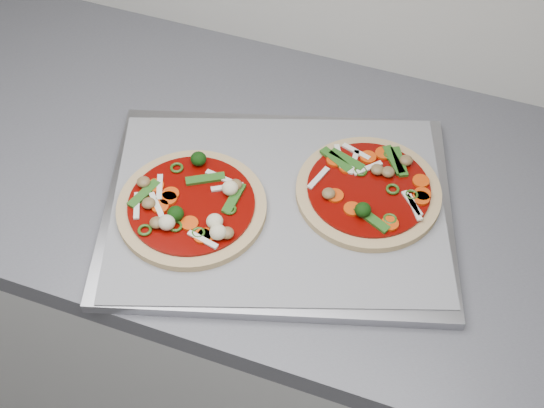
% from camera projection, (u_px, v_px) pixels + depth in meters
% --- Properties ---
extents(base_cabinet, '(3.60, 0.60, 0.86)m').
position_uv_depth(base_cabinet, '(343.00, 354.00, 1.49)').
color(base_cabinet, silver).
rests_on(base_cabinet, ground).
extents(countertop, '(3.60, 0.60, 0.04)m').
position_uv_depth(countertop, '(365.00, 212.00, 1.14)').
color(countertop, slate).
rests_on(countertop, base_cabinet).
extents(baking_tray, '(0.59, 0.50, 0.02)m').
position_uv_depth(baking_tray, '(278.00, 208.00, 1.11)').
color(baking_tray, '#9B9AA0').
rests_on(baking_tray, countertop).
extents(parchment, '(0.57, 0.49, 0.00)m').
position_uv_depth(parchment, '(278.00, 204.00, 1.11)').
color(parchment, gray).
rests_on(parchment, baking_tray).
extents(pizza_left, '(0.30, 0.30, 0.04)m').
position_uv_depth(pizza_left, '(192.00, 207.00, 1.09)').
color(pizza_left, tan).
rests_on(pizza_left, parchment).
extents(pizza_right, '(0.23, 0.23, 0.04)m').
position_uv_depth(pizza_right, '(369.00, 190.00, 1.11)').
color(pizza_right, tan).
rests_on(pizza_right, parchment).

